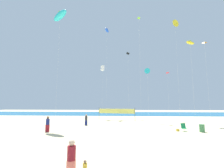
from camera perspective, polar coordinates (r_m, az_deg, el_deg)
ground_plane at (r=17.77m, az=0.16°, el=-17.64°), size 120.00×120.00×0.00m
ocean_band at (r=50.23m, az=2.44°, el=-10.93°), size 120.00×20.00×0.01m
mother_figure at (r=7.63m, az=-14.90°, el=-24.83°), size 0.37×0.37×1.61m
beachgoer_charcoal_shirt at (r=23.69m, az=-9.61°, el=-12.86°), size 0.37×0.37×1.60m
beachgoer_navy_shirt at (r=19.50m, az=-22.83°, el=-13.38°), size 0.40×0.40×1.75m
folding_beach_chair at (r=20.37m, az=25.14°, el=-14.31°), size 0.52×0.65×0.89m
trash_barrel at (r=20.66m, az=30.50°, el=-14.00°), size 0.56×0.56×0.85m
volleyball_net at (r=30.47m, az=1.63°, el=-10.24°), size 7.15×1.81×2.40m
beach_handbag at (r=20.11m, az=23.30°, el=-15.47°), size 0.32×0.16×0.26m
kite_red_diamond at (r=31.99m, az=19.90°, el=3.82°), size 0.79×0.80×9.38m
kite_yellow_inflatable at (r=29.65m, az=27.09°, el=13.47°), size 1.65×0.95×13.74m
kite_cyan_inflatable at (r=27.26m, az=-18.77°, el=22.97°), size 3.06×2.32×17.64m
kite_blue_inflatable at (r=40.96m, az=-1.90°, el=19.28°), size 1.20×1.91×22.04m
kite_white_box at (r=34.16m, az=-3.57°, el=5.90°), size 0.88×0.88×11.54m
kite_cyan_delta at (r=29.28m, az=13.04°, el=4.70°), size 1.09×0.68×9.72m
kite_black_diamond at (r=36.82m, az=6.01°, el=11.00°), size 0.94×0.94×15.18m
kite_orange_diamond at (r=28.49m, az=31.17°, el=12.79°), size 0.81×0.80×12.90m
kite_lime_diamond at (r=36.14m, az=10.01°, el=21.86°), size 0.69×0.69×21.77m
kite_yellow_delta at (r=33.14m, az=22.41°, el=20.02°), size 1.42×0.86×18.84m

